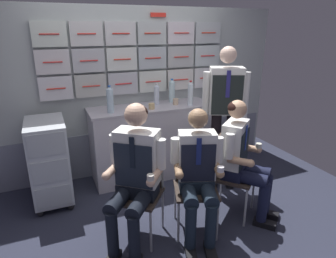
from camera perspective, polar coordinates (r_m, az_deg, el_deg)
name	(u,v)px	position (r m, az deg, el deg)	size (l,w,h in m)	color
ground	(173,224)	(3.19, 1.07, -17.86)	(4.80, 4.80, 0.04)	#272A3A
galley_bulkhead	(133,90)	(3.92, -6.87, 7.44)	(4.20, 0.14, 2.15)	#A9B2B1
galley_counter	(152,141)	(3.89, -3.13, -2.35)	(1.58, 0.53, 0.95)	#BDB8C5
service_trolley	(49,160)	(3.53, -21.98, -5.53)	(0.40, 0.65, 0.95)	black
folding_chair_left	(142,182)	(2.82, -5.13, -10.26)	(0.56, 0.56, 0.84)	#A8AAAF
crew_member_left	(135,171)	(2.59, -6.49, -7.98)	(0.65, 0.70, 1.30)	black
folding_chair_right	(195,177)	(2.91, 5.18, -9.26)	(0.51, 0.51, 0.84)	#A8AAAF
crew_member_right	(198,171)	(2.70, 5.79, -8.06)	(0.52, 0.65, 1.23)	black
folding_chair_by_counter	(225,167)	(3.16, 11.05, -7.17)	(0.56, 0.56, 0.84)	#A8AAAF
crew_member_by_counter	(242,156)	(3.06, 14.17, -5.01)	(0.62, 0.65, 1.24)	black
crew_member_standing	(225,106)	(3.54, 10.96, 4.36)	(0.50, 0.37, 1.70)	black
water_bottle_clear	(157,94)	(3.82, -2.21, 6.72)	(0.07, 0.07, 0.27)	silver
water_bottle_blue_cap	(110,100)	(3.48, -11.13, 5.56)	(0.08, 0.08, 0.32)	silver
sparkling_bottle_green	(190,94)	(3.77, 4.36, 6.85)	(0.07, 0.07, 0.31)	silver
water_bottle_tall	(172,91)	(3.93, 0.78, 7.35)	(0.08, 0.08, 0.31)	silver
paper_cup_blue	(152,106)	(3.61, -3.19, 4.47)	(0.07, 0.07, 0.07)	tan
coffee_cup_spare	(176,101)	(3.81, 1.49, 5.35)	(0.07, 0.07, 0.08)	tan
snack_banana	(131,107)	(3.63, -7.10, 4.15)	(0.17, 0.10, 0.04)	yellow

